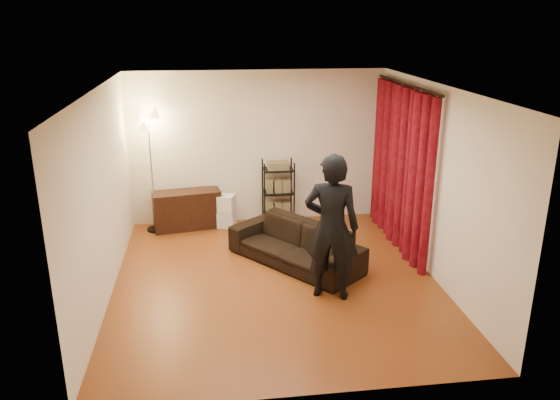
{
  "coord_description": "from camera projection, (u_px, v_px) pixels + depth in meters",
  "views": [
    {
      "loc": [
        -0.85,
        -6.92,
        3.56
      ],
      "look_at": [
        0.1,
        0.3,
        1.1
      ],
      "focal_mm": 35.0,
      "sensor_mm": 36.0,
      "label": 1
    }
  ],
  "objects": [
    {
      "name": "wall_right",
      "position": [
        436.0,
        183.0,
        7.59
      ],
      "size": [
        0.0,
        5.0,
        5.0
      ],
      "primitive_type": "plane",
      "rotation": [
        1.57,
        0.0,
        -1.57
      ],
      "color": "#F5E7CF",
      "rests_on": "ground"
    },
    {
      "name": "wall_left",
      "position": [
        103.0,
        197.0,
        7.03
      ],
      "size": [
        0.0,
        5.0,
        5.0
      ],
      "primitive_type": "plane",
      "rotation": [
        1.57,
        0.0,
        1.57
      ],
      "color": "#F5E7CF",
      "rests_on": "ground"
    },
    {
      "name": "curtain",
      "position": [
        400.0,
        168.0,
        8.65
      ],
      "size": [
        0.22,
        2.65,
        2.55
      ],
      "primitive_type": null,
      "color": "maroon",
      "rests_on": "ground"
    },
    {
      "name": "media_cabinet",
      "position": [
        187.0,
        210.0,
        9.56
      ],
      "size": [
        1.21,
        0.62,
        0.68
      ],
      "primitive_type": "cube",
      "rotation": [
        0.0,
        0.0,
        0.17
      ],
      "color": "black",
      "rests_on": "ground"
    },
    {
      "name": "wire_shelf",
      "position": [
        278.0,
        192.0,
        9.73
      ],
      "size": [
        0.59,
        0.47,
        1.15
      ],
      "primitive_type": null,
      "rotation": [
        0.0,
        0.0,
        -0.21
      ],
      "color": "black",
      "rests_on": "ground"
    },
    {
      "name": "ceiling",
      "position": [
        275.0,
        88.0,
        6.88
      ],
      "size": [
        5.0,
        5.0,
        0.0
      ],
      "primitive_type": "plane",
      "rotation": [
        3.14,
        0.0,
        0.0
      ],
      "color": "white",
      "rests_on": "ground"
    },
    {
      "name": "wall_front",
      "position": [
        309.0,
        272.0,
        4.96
      ],
      "size": [
        5.0,
        0.0,
        5.0
      ],
      "primitive_type": "plane",
      "rotation": [
        -1.57,
        0.0,
        0.0
      ],
      "color": "#F5E7CF",
      "rests_on": "ground"
    },
    {
      "name": "floor_lamp",
      "position": [
        152.0,
        173.0,
        9.23
      ],
      "size": [
        0.49,
        0.49,
        2.08
      ],
      "primitive_type": null,
      "rotation": [
        0.0,
        0.0,
        0.39
      ],
      "color": "silver",
      "rests_on": "ground"
    },
    {
      "name": "sofa",
      "position": [
        295.0,
        244.0,
        8.18
      ],
      "size": [
        1.97,
        2.16,
        0.62
      ],
      "primitive_type": "imported",
      "rotation": [
        0.0,
        0.0,
        -0.89
      ],
      "color": "black",
      "rests_on": "ground"
    },
    {
      "name": "floor",
      "position": [
        276.0,
        280.0,
        7.74
      ],
      "size": [
        5.0,
        5.0,
        0.0
      ],
      "primitive_type": "plane",
      "color": "brown",
      "rests_on": "ground"
    },
    {
      "name": "curtain_rod",
      "position": [
        407.0,
        84.0,
        8.24
      ],
      "size": [
        0.04,
        2.65,
        0.04
      ],
      "primitive_type": "cylinder",
      "rotation": [
        1.57,
        0.0,
        0.0
      ],
      "color": "black",
      "rests_on": "wall_right"
    },
    {
      "name": "wall_back",
      "position": [
        258.0,
        148.0,
        9.66
      ],
      "size": [
        5.0,
        0.0,
        5.0
      ],
      "primitive_type": "plane",
      "rotation": [
        1.57,
        0.0,
        0.0
      ],
      "color": "#F5E7CF",
      "rests_on": "ground"
    },
    {
      "name": "person",
      "position": [
        331.0,
        227.0,
        7.02
      ],
      "size": [
        0.83,
        0.68,
        1.96
      ],
      "primitive_type": "imported",
      "rotation": [
        0.0,
        0.0,
        2.81
      ],
      "color": "black",
      "rests_on": "ground"
    },
    {
      "name": "storage_boxes",
      "position": [
        225.0,
        211.0,
        9.63
      ],
      "size": [
        0.43,
        0.38,
        0.59
      ],
      "primitive_type": null,
      "rotation": [
        0.0,
        0.0,
        -0.32
      ],
      "color": "white",
      "rests_on": "ground"
    }
  ]
}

